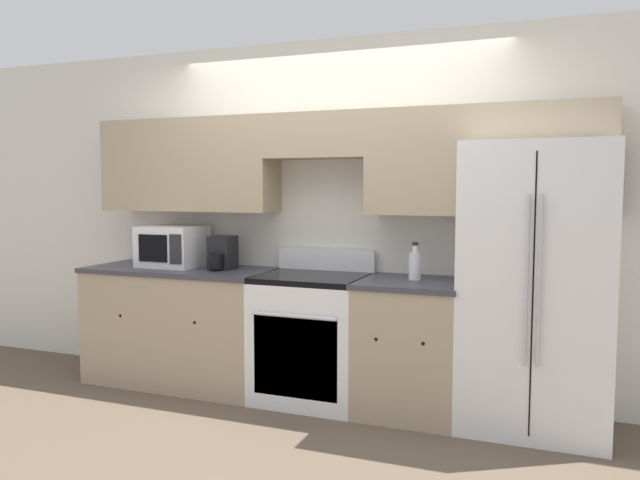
{
  "coord_description": "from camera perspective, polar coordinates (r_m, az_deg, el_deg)",
  "views": [
    {
      "loc": [
        1.57,
        -3.72,
        1.52
      ],
      "look_at": [
        0.0,
        0.31,
        1.15
      ],
      "focal_mm": 35.0,
      "sensor_mm": 36.0,
      "label": 1
    }
  ],
  "objects": [
    {
      "name": "ground_plane",
      "position": [
        4.32,
        -1.55,
        -15.73
      ],
      "size": [
        12.0,
        12.0,
        0.0
      ],
      "primitive_type": "plane",
      "color": "brown"
    },
    {
      "name": "wall_back",
      "position": [
        4.58,
        1.28,
        4.08
      ],
      "size": [
        8.0,
        0.39,
        2.6
      ],
      "color": "silver",
      "rests_on": "ground_plane"
    },
    {
      "name": "lower_cabinets_left",
      "position": [
        4.98,
        -12.59,
        -7.62
      ],
      "size": [
        1.46,
        0.64,
        0.9
      ],
      "color": "tan",
      "rests_on": "ground_plane"
    },
    {
      "name": "lower_cabinets_right",
      "position": [
        4.27,
        8.26,
        -9.65
      ],
      "size": [
        0.69,
        0.64,
        0.9
      ],
      "color": "tan",
      "rests_on": "ground_plane"
    },
    {
      "name": "oven_range",
      "position": [
        4.48,
        -0.74,
        -8.86
      ],
      "size": [
        0.75,
        0.65,
        1.06
      ],
      "color": "white",
      "rests_on": "ground_plane"
    },
    {
      "name": "refrigerator",
      "position": [
        4.15,
        19.1,
        -4.03
      ],
      "size": [
        0.89,
        0.78,
        1.79
      ],
      "color": "white",
      "rests_on": "ground_plane"
    },
    {
      "name": "microwave",
      "position": [
        4.99,
        -13.32,
        -0.55
      ],
      "size": [
        0.46,
        0.4,
        0.32
      ],
      "color": "white",
      "rests_on": "lower_cabinets_left"
    },
    {
      "name": "bottle",
      "position": [
        4.21,
        8.67,
        -2.27
      ],
      "size": [
        0.08,
        0.08,
        0.25
      ],
      "color": "silver",
      "rests_on": "lower_cabinets_right"
    },
    {
      "name": "paper_towel_holder",
      "position": [
        4.74,
        -8.98,
        -1.27
      ],
      "size": [
        0.18,
        0.24,
        0.25
      ],
      "color": "black",
      "rests_on": "lower_cabinets_left"
    }
  ]
}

